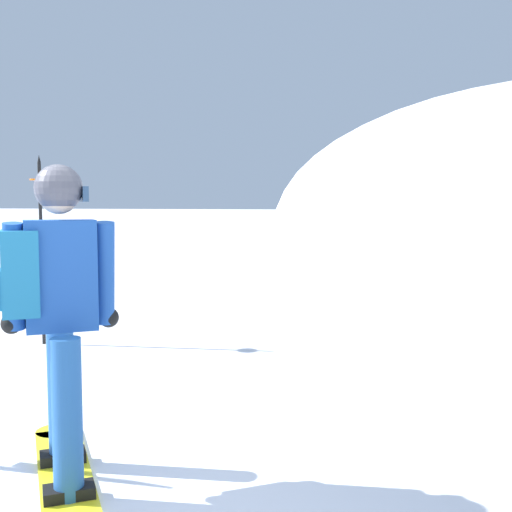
{
  "coord_description": "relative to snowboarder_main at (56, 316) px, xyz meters",
  "views": [
    {
      "loc": [
        2.0,
        -2.24,
        1.51
      ],
      "look_at": [
        -0.03,
        3.55,
        1.0
      ],
      "focal_mm": 44.45,
      "sensor_mm": 36.0,
      "label": 1
    }
  ],
  "objects": [
    {
      "name": "snowboarder_main",
      "position": [
        0.0,
        0.0,
        0.0
      ],
      "size": [
        1.28,
        1.48,
        1.71
      ],
      "color": "yellow",
      "rests_on": "ground"
    },
    {
      "name": "piste_marker_near",
      "position": [
        -2.28,
        2.82,
        0.23
      ],
      "size": [
        0.2,
        0.2,
        2.02
      ],
      "color": "black",
      "rests_on": "ground"
    }
  ]
}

